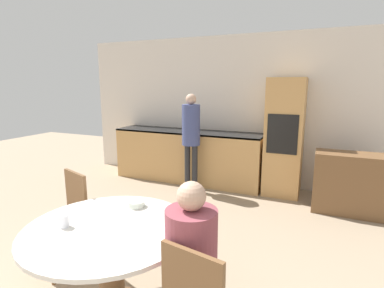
% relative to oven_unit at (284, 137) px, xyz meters
% --- Properties ---
extents(wall_back, '(6.20, 0.05, 2.60)m').
position_rel_oven_unit_xyz_m(wall_back, '(-0.80, 0.34, 0.37)').
color(wall_back, silver).
rests_on(wall_back, ground_plane).
extents(kitchen_counter, '(2.73, 0.60, 0.93)m').
position_rel_oven_unit_xyz_m(kitchen_counter, '(-1.69, -0.01, -0.45)').
color(kitchen_counter, tan).
rests_on(kitchen_counter, ground_plane).
extents(oven_unit, '(0.56, 0.59, 1.86)m').
position_rel_oven_unit_xyz_m(oven_unit, '(0.00, 0.00, 0.00)').
color(oven_unit, tan).
rests_on(oven_unit, ground_plane).
extents(sideboard, '(0.97, 0.45, 0.84)m').
position_rel_oven_unit_xyz_m(sideboard, '(0.97, -0.41, -0.51)').
color(sideboard, brown).
rests_on(sideboard, ground_plane).
extents(dining_table, '(1.22, 1.22, 0.74)m').
position_rel_oven_unit_xyz_m(dining_table, '(-0.84, -3.27, -0.43)').
color(dining_table, brown).
rests_on(dining_table, ground_plane).
extents(chair_far_left, '(0.51, 0.51, 0.94)m').
position_rel_oven_unit_xyz_m(chair_far_left, '(-1.63, -2.90, -0.42)').
color(chair_far_left, brown).
rests_on(chair_far_left, ground_plane).
extents(person_seated, '(0.31, 0.37, 1.22)m').
position_rel_oven_unit_xyz_m(person_seated, '(-0.11, -3.44, -0.22)').
color(person_seated, '#262628').
rests_on(person_seated, ground_plane).
extents(person_standing, '(0.29, 0.29, 1.62)m').
position_rel_oven_unit_xyz_m(person_standing, '(-1.41, -0.49, 0.08)').
color(person_standing, '#262628').
rests_on(person_standing, ground_plane).
extents(cup, '(0.08, 0.08, 0.09)m').
position_rel_oven_unit_xyz_m(cup, '(-1.13, -3.41, -0.15)').
color(cup, silver).
rests_on(cup, dining_table).
extents(bowl_near, '(0.14, 0.14, 0.05)m').
position_rel_oven_unit_xyz_m(bowl_near, '(-0.86, -2.89, -0.17)').
color(bowl_near, silver).
rests_on(bowl_near, dining_table).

